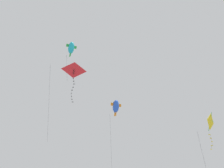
# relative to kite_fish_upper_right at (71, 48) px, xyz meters

# --- Properties ---
(kite_fish_upper_right) EXTENTS (1.14, 1.17, 4.68)m
(kite_fish_upper_right) POSITION_rel_kite_fish_upper_right_xyz_m (0.00, 0.00, 0.00)
(kite_fish_upper_right) COLOR #1EB2C6
(kite_delta_near_left) EXTENTS (4.10, 4.09, 7.95)m
(kite_delta_near_left) POSITION_rel_kite_fish_upper_right_xyz_m (0.22, 0.41, -2.88)
(kite_delta_near_left) COLOR red
(kite_fish_far_centre) EXTENTS (1.34, 1.14, 7.07)m
(kite_fish_far_centre) POSITION_rel_kite_fish_upper_right_xyz_m (3.04, 4.29, -6.55)
(kite_fish_far_centre) COLOR blue
(kite_diamond_low_drifter) EXTENTS (1.30, 1.50, 9.26)m
(kite_diamond_low_drifter) POSITION_rel_kite_fish_upper_right_xyz_m (12.49, 5.22, -10.02)
(kite_diamond_low_drifter) COLOR yellow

